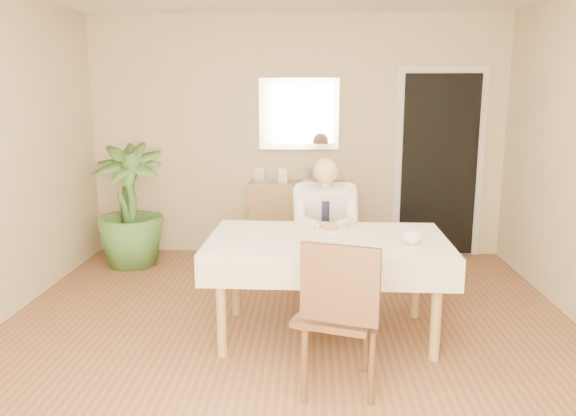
{
  "coord_description": "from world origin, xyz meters",
  "views": [
    {
      "loc": [
        0.17,
        -3.65,
        1.77
      ],
      "look_at": [
        0.0,
        0.35,
        0.95
      ],
      "focal_mm": 35.0,
      "sensor_mm": 36.0,
      "label": 1
    }
  ],
  "objects_px": {
    "dining_table": "(327,249)",
    "chair_far": "(324,243)",
    "chair_near": "(338,309)",
    "seated_man": "(325,226)",
    "sideboard": "(298,220)",
    "coffee_mug": "(412,237)",
    "potted_palm": "(129,206)"
  },
  "relations": [
    {
      "from": "chair_far",
      "to": "seated_man",
      "type": "distance_m",
      "value": 0.36
    },
    {
      "from": "potted_palm",
      "to": "dining_table",
      "type": "bearing_deg",
      "value": -39.95
    },
    {
      "from": "chair_near",
      "to": "coffee_mug",
      "type": "distance_m",
      "value": 0.9
    },
    {
      "from": "chair_far",
      "to": "seated_man",
      "type": "height_order",
      "value": "seated_man"
    },
    {
      "from": "chair_near",
      "to": "chair_far",
      "type": "bearing_deg",
      "value": 109.0
    },
    {
      "from": "dining_table",
      "to": "chair_far",
      "type": "distance_m",
      "value": 0.9
    },
    {
      "from": "chair_far",
      "to": "potted_palm",
      "type": "xyz_separation_m",
      "value": [
        -2.0,
        0.8,
        0.16
      ]
    },
    {
      "from": "chair_near",
      "to": "seated_man",
      "type": "height_order",
      "value": "seated_man"
    },
    {
      "from": "seated_man",
      "to": "sideboard",
      "type": "relative_size",
      "value": 1.2
    },
    {
      "from": "dining_table",
      "to": "potted_palm",
      "type": "xyz_separation_m",
      "value": [
        -2.0,
        1.67,
        -0.04
      ]
    },
    {
      "from": "chair_far",
      "to": "seated_man",
      "type": "xyz_separation_m",
      "value": [
        -0.0,
        -0.28,
        0.22
      ]
    },
    {
      "from": "chair_far",
      "to": "coffee_mug",
      "type": "bearing_deg",
      "value": -59.38
    },
    {
      "from": "seated_man",
      "to": "sideboard",
      "type": "bearing_deg",
      "value": 100.09
    },
    {
      "from": "potted_palm",
      "to": "chair_far",
      "type": "bearing_deg",
      "value": -21.79
    },
    {
      "from": "dining_table",
      "to": "coffee_mug",
      "type": "relative_size",
      "value": 13.38
    },
    {
      "from": "chair_far",
      "to": "coffee_mug",
      "type": "relative_size",
      "value": 6.51
    },
    {
      "from": "dining_table",
      "to": "chair_far",
      "type": "bearing_deg",
      "value": 91.03
    },
    {
      "from": "dining_table",
      "to": "chair_near",
      "type": "distance_m",
      "value": 0.85
    },
    {
      "from": "chair_far",
      "to": "coffee_mug",
      "type": "distance_m",
      "value": 1.23
    },
    {
      "from": "potted_palm",
      "to": "seated_man",
      "type": "bearing_deg",
      "value": -28.41
    },
    {
      "from": "dining_table",
      "to": "chair_far",
      "type": "xyz_separation_m",
      "value": [
        0.0,
        0.88,
        -0.2
      ]
    },
    {
      "from": "chair_far",
      "to": "chair_near",
      "type": "relative_size",
      "value": 0.88
    },
    {
      "from": "coffee_mug",
      "to": "chair_near",
      "type": "bearing_deg",
      "value": -128.12
    },
    {
      "from": "coffee_mug",
      "to": "potted_palm",
      "type": "distance_m",
      "value": 3.17
    },
    {
      "from": "coffee_mug",
      "to": "sideboard",
      "type": "bearing_deg",
      "value": 110.69
    },
    {
      "from": "sideboard",
      "to": "chair_far",
      "type": "bearing_deg",
      "value": -74.71
    },
    {
      "from": "chair_far",
      "to": "chair_near",
      "type": "distance_m",
      "value": 1.72
    },
    {
      "from": "coffee_mug",
      "to": "dining_table",
      "type": "bearing_deg",
      "value": 164.36
    },
    {
      "from": "chair_far",
      "to": "dining_table",
      "type": "bearing_deg",
      "value": -88.41
    },
    {
      "from": "chair_near",
      "to": "sideboard",
      "type": "height_order",
      "value": "chair_near"
    },
    {
      "from": "chair_far",
      "to": "coffee_mug",
      "type": "height_order",
      "value": "coffee_mug"
    },
    {
      "from": "seated_man",
      "to": "sideboard",
      "type": "xyz_separation_m",
      "value": [
        -0.26,
        1.45,
        -0.28
      ]
    }
  ]
}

